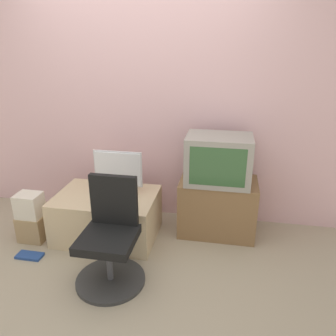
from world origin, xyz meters
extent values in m
plane|color=tan|center=(0.00, 0.00, 0.00)|extent=(12.00, 12.00, 0.00)
cube|color=beige|center=(0.00, 1.32, 1.30)|extent=(4.40, 0.05, 2.60)
cube|color=#CCB289|center=(-0.24, 0.73, 0.22)|extent=(0.96, 0.67, 0.45)
cube|color=olive|center=(0.81, 1.01, 0.28)|extent=(0.75, 0.46, 0.56)
cylinder|color=silver|center=(-0.14, 0.83, 0.46)|extent=(0.20, 0.20, 0.02)
cylinder|color=silver|center=(-0.14, 0.83, 0.50)|extent=(0.08, 0.08, 0.06)
cube|color=silver|center=(-0.14, 0.83, 0.69)|extent=(0.47, 0.01, 0.35)
cube|color=silver|center=(-0.14, 0.83, 0.69)|extent=(0.45, 0.02, 0.32)
cube|color=#2D2D2D|center=(-0.16, 0.60, 0.45)|extent=(0.29, 0.14, 0.01)
ellipsoid|color=black|center=(0.05, 0.62, 0.46)|extent=(0.06, 0.03, 0.03)
cube|color=gray|center=(0.80, 0.98, 0.79)|extent=(0.61, 0.42, 0.46)
cube|color=#335B33|center=(0.80, 0.78, 0.79)|extent=(0.50, 0.01, 0.36)
cylinder|color=#333333|center=(0.01, 0.09, 0.01)|extent=(0.56, 0.56, 0.03)
cylinder|color=#4C4C51|center=(0.01, 0.09, 0.20)|extent=(0.05, 0.05, 0.33)
cube|color=black|center=(0.01, 0.09, 0.40)|extent=(0.43, 0.43, 0.07)
cube|color=black|center=(0.01, 0.27, 0.65)|extent=(0.38, 0.05, 0.42)
cube|color=#A3845B|center=(-0.94, 0.54, 0.13)|extent=(0.25, 0.21, 0.25)
cube|color=beige|center=(-0.94, 0.54, 0.37)|extent=(0.23, 0.19, 0.23)
cube|color=navy|center=(-0.82, 0.26, 0.01)|extent=(0.23, 0.11, 0.02)
camera|label=1|loc=(0.87, -1.94, 1.82)|focal=35.00mm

